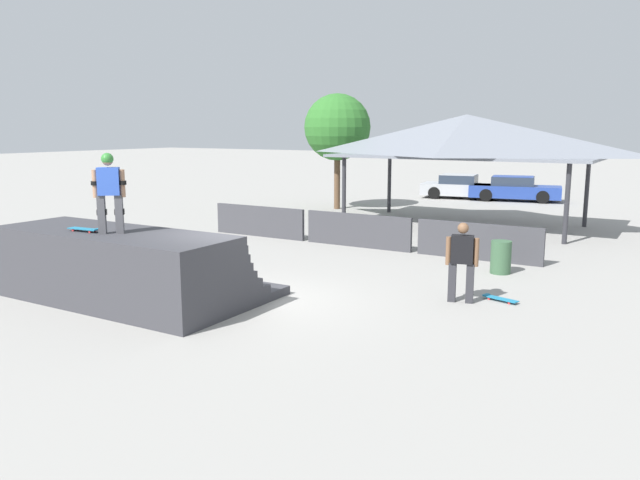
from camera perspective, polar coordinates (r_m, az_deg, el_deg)
ground_plane at (r=13.57m, az=-6.73°, el=-5.73°), size 160.00×160.00×0.00m
quarter_pipe_ramp at (r=14.21m, az=-17.45°, el=-2.50°), size 5.66×3.48×1.56m
skater_on_deck at (r=13.46m, az=-18.73°, el=4.56°), size 0.64×0.57×1.66m
skateboard_on_deck at (r=14.00m, az=-20.68°, el=0.94°), size 0.80×0.26×0.09m
bystander_walking at (r=13.65m, az=12.85°, el=-1.64°), size 0.70×0.34×1.74m
skateboard_on_ground at (r=14.15m, az=16.07°, el=-5.16°), size 0.82×0.41×0.09m
barrier_fence at (r=19.68m, az=3.49°, el=0.87°), size 11.32×0.12×1.05m
pavilion_shelter at (r=24.41m, az=13.21°, el=9.22°), size 9.60×4.93×4.21m
tree_beside_pavilion at (r=28.89m, az=1.60°, el=10.24°), size 3.03×3.03×5.27m
trash_bin at (r=16.74m, az=16.20°, el=-1.52°), size 0.52×0.52×0.85m
parked_car_silver at (r=34.29m, az=12.67°, el=4.75°), size 4.22×2.34×1.27m
parked_car_blue at (r=33.78m, az=17.35°, el=4.46°), size 4.74×2.47×1.27m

